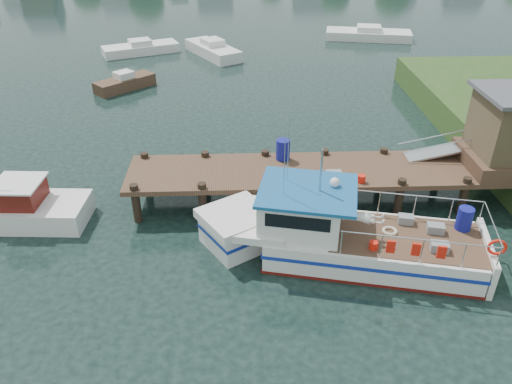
{
  "coord_description": "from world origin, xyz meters",
  "views": [
    {
      "loc": [
        -1.65,
        -17.28,
        10.82
      ],
      "look_at": [
        -1.0,
        -1.5,
        1.3
      ],
      "focal_mm": 35.0,
      "sensor_mm": 36.0,
      "label": 1
    }
  ],
  "objects_px": {
    "dock": "(446,147)",
    "moored_c": "(368,34)",
    "work_boat": "(5,208)",
    "moored_a": "(141,48)",
    "moored_b": "(213,50)",
    "moored_rowboat": "(125,83)",
    "lobster_boat": "(336,235)"
  },
  "relations": [
    {
      "from": "moored_rowboat",
      "to": "moored_c",
      "type": "bearing_deg",
      "value": 19.61
    },
    {
      "from": "dock",
      "to": "moored_b",
      "type": "xyz_separation_m",
      "value": [
        -9.88,
        21.17,
        -1.77
      ]
    },
    {
      "from": "moored_a",
      "to": "moored_b",
      "type": "bearing_deg",
      "value": -11.87
    },
    {
      "from": "moored_c",
      "to": "dock",
      "type": "bearing_deg",
      "value": -75.53
    },
    {
      "from": "dock",
      "to": "moored_c",
      "type": "bearing_deg",
      "value": 82.87
    },
    {
      "from": "lobster_boat",
      "to": "moored_a",
      "type": "height_order",
      "value": "lobster_boat"
    },
    {
      "from": "work_boat",
      "to": "moored_c",
      "type": "bearing_deg",
      "value": 56.63
    },
    {
      "from": "moored_rowboat",
      "to": "moored_b",
      "type": "distance_m",
      "value": 9.11
    },
    {
      "from": "work_boat",
      "to": "moored_b",
      "type": "xyz_separation_m",
      "value": [
        7.14,
        22.25,
        -0.09
      ]
    },
    {
      "from": "moored_rowboat",
      "to": "moored_b",
      "type": "height_order",
      "value": "moored_b"
    },
    {
      "from": "moored_a",
      "to": "moored_c",
      "type": "distance_m",
      "value": 19.09
    },
    {
      "from": "lobster_boat",
      "to": "moored_rowboat",
      "type": "height_order",
      "value": "lobster_boat"
    },
    {
      "from": "work_boat",
      "to": "moored_b",
      "type": "distance_m",
      "value": 23.37
    },
    {
      "from": "moored_rowboat",
      "to": "moored_c",
      "type": "height_order",
      "value": "moored_rowboat"
    },
    {
      "from": "lobster_boat",
      "to": "moored_c",
      "type": "xyz_separation_m",
      "value": [
        8.09,
        29.38,
        -0.45
      ]
    },
    {
      "from": "moored_b",
      "to": "moored_rowboat",
      "type": "bearing_deg",
      "value": -101.46
    },
    {
      "from": "moored_c",
      "to": "moored_a",
      "type": "bearing_deg",
      "value": -147.58
    },
    {
      "from": "dock",
      "to": "moored_c",
      "type": "xyz_separation_m",
      "value": [
        3.21,
        25.65,
        -1.83
      ]
    },
    {
      "from": "dock",
      "to": "moored_c",
      "type": "height_order",
      "value": "dock"
    },
    {
      "from": "lobster_boat",
      "to": "moored_a",
      "type": "relative_size",
      "value": 1.65
    },
    {
      "from": "moored_a",
      "to": "moored_c",
      "type": "relative_size",
      "value": 0.81
    },
    {
      "from": "lobster_boat",
      "to": "moored_a",
      "type": "bearing_deg",
      "value": 125.26
    },
    {
      "from": "lobster_boat",
      "to": "moored_rowboat",
      "type": "relative_size",
      "value": 2.67
    },
    {
      "from": "dock",
      "to": "moored_b",
      "type": "bearing_deg",
      "value": 115.03
    },
    {
      "from": "moored_rowboat",
      "to": "moored_a",
      "type": "distance_m",
      "value": 8.26
    },
    {
      "from": "dock",
      "to": "moored_b",
      "type": "height_order",
      "value": "dock"
    },
    {
      "from": "moored_b",
      "to": "moored_c",
      "type": "bearing_deg",
      "value": 43.52
    },
    {
      "from": "work_boat",
      "to": "dock",
      "type": "bearing_deg",
      "value": 7.4
    },
    {
      "from": "work_boat",
      "to": "moored_rowboat",
      "type": "bearing_deg",
      "value": 86.94
    },
    {
      "from": "work_boat",
      "to": "moored_a",
      "type": "relative_size",
      "value": 1.12
    },
    {
      "from": "work_boat",
      "to": "moored_a",
      "type": "distance_m",
      "value": 23.2
    },
    {
      "from": "work_boat",
      "to": "moored_b",
      "type": "height_order",
      "value": "work_boat"
    }
  ]
}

